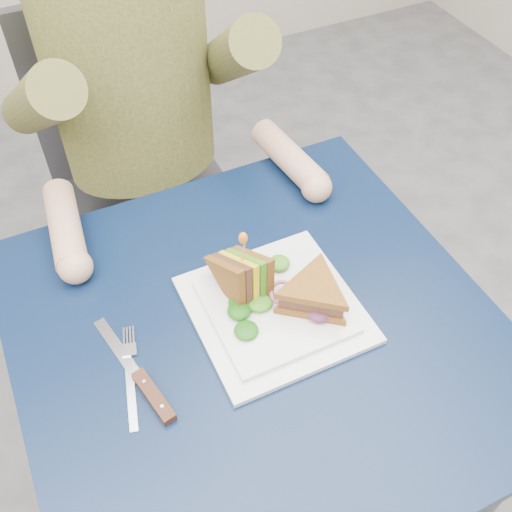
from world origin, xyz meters
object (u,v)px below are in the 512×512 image
diner (126,45)px  fork (131,379)px  sandwich_upright (244,278)px  plate (275,308)px  table (258,356)px  chair (137,161)px  knife (147,387)px  sandwich_flat (314,294)px

diner → fork: bearing=-109.3°
sandwich_upright → plate: bearing=-53.4°
diner → plate: bearing=-86.2°
table → fork: fork is taller
chair → diner: (-0.00, -0.11, 0.37)m
knife → sandwich_upright: bearing=24.4°
knife → sandwich_flat: bearing=4.1°
chair → fork: (-0.21, -0.72, 0.19)m
sandwich_upright → fork: size_ratio=0.79×
plate → table: bearing=-153.2°
sandwich_flat → sandwich_upright: bearing=141.6°
table → plate: 0.10m
sandwich_flat → fork: (-0.31, 0.00, -0.04)m
table → chair: size_ratio=0.81×
table → chair: 0.72m
chair → sandwich_upright: size_ratio=6.64×
knife → table: bearing=7.6°
diner → knife: 0.68m
table → plate: bearing=26.8°
table → sandwich_upright: bearing=85.1°
chair → knife: 0.79m
table → knife: 0.21m
table → sandwich_flat: (0.09, -0.01, 0.12)m
sandwich_upright → chair: bearing=90.5°
diner → sandwich_upright: bearing=-89.4°
diner → sandwich_upright: diner is taller
chair → sandwich_upright: bearing=-89.5°
plate → knife: (-0.23, -0.05, -0.00)m
diner → sandwich_flat: diner is taller
chair → diner: bearing=-90.0°
sandwich_upright → knife: (-0.20, -0.09, -0.05)m
diner → knife: bearing=-107.1°
sandwich_flat → table: bearing=176.7°
table → plate: (0.04, 0.02, 0.09)m
plate → sandwich_flat: bearing=-24.4°
sandwich_flat → knife: sandwich_flat is taller
knife → diner: bearing=72.9°
diner → fork: diner is taller
chair → plate: (0.04, -0.70, 0.20)m
table → knife: (-0.19, -0.03, 0.09)m
table → diner: 0.66m
sandwich_flat → plate: bearing=155.6°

